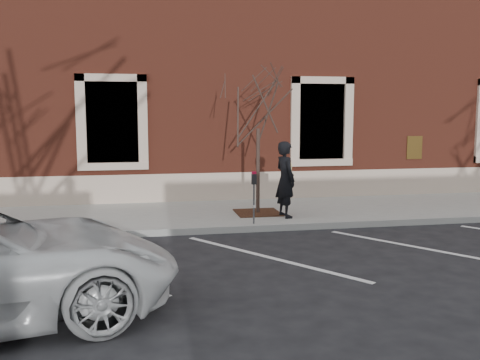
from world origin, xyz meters
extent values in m
plane|color=#28282B|center=(0.00, 0.00, 0.00)|extent=(120.00, 120.00, 0.00)
cube|color=#B2B1A7|center=(0.00, 1.75, 0.07)|extent=(40.00, 3.50, 0.15)
cube|color=#9E9E99|center=(0.00, -0.05, 0.07)|extent=(40.00, 0.12, 0.15)
cube|color=maroon|center=(0.00, 7.75, 4.00)|extent=(40.00, 8.50, 8.00)
cube|color=#C5AB96|center=(0.00, 3.53, 0.55)|extent=(40.00, 0.06, 0.80)
cube|color=black|center=(-3.00, 3.65, 2.40)|extent=(1.40, 0.30, 2.20)
cube|color=#C5AB96|center=(-3.00, 3.48, 1.20)|extent=(1.90, 0.20, 0.20)
cube|color=black|center=(3.00, 3.65, 2.40)|extent=(1.40, 0.30, 2.20)
cube|color=#C5AB96|center=(3.00, 3.48, 1.20)|extent=(1.90, 0.20, 0.20)
imported|color=black|center=(1.14, 0.73, 1.07)|extent=(0.59, 0.76, 1.84)
cylinder|color=#595B60|center=(0.23, 0.12, 0.60)|extent=(0.04, 0.04, 0.91)
cube|color=black|center=(0.23, 0.12, 1.17)|extent=(0.11, 0.08, 0.24)
cube|color=red|center=(0.23, 0.12, 1.32)|extent=(0.10, 0.08, 0.05)
cube|color=white|center=(0.23, 0.08, 0.56)|extent=(0.05, 0.00, 0.06)
cube|color=#442715|center=(0.60, 1.35, 0.16)|extent=(1.09, 1.09, 0.03)
cylinder|color=#402D27|center=(0.60, 1.35, 1.21)|extent=(0.09, 0.09, 2.13)
camera|label=1|loc=(-2.33, -11.57, 2.67)|focal=40.00mm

